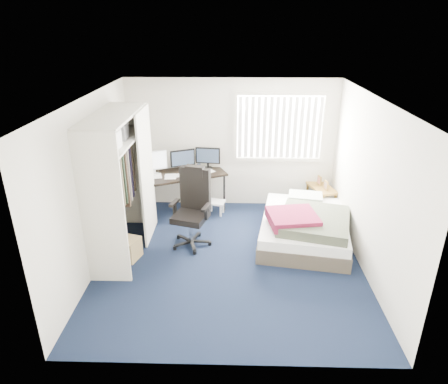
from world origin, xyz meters
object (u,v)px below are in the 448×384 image
Objects in this scene: bed at (305,226)px; office_chair at (193,215)px; nightstand at (321,190)px; desk at (182,172)px.

office_chair is at bearing -176.47° from bed.
office_chair reaches higher than bed.
nightstand is (2.37, 1.32, -0.07)m from office_chair.
desk is at bearing 104.16° from office_chair.
desk reaches higher than bed.
nightstand is 1.31m from bed.
nightstand is at bearing 1.67° from desk.
desk is at bearing -178.33° from nightstand.
office_chair is (0.31, -1.24, -0.30)m from desk.
office_chair reaches higher than desk.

